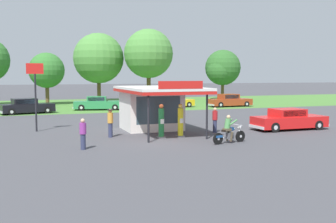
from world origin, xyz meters
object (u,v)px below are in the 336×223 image
motorcycle_with_rider (229,131)px  roadside_pole_sign (35,85)px  gas_pump_offside (180,122)px  bystander_strolling_foreground (215,119)px  featured_classic_sedan (289,120)px  parked_car_back_row_left (98,104)px  bystander_leaning_by_kiosk (83,133)px  gas_pump_nearside (161,123)px  parked_car_back_row_centre_left (230,101)px  parked_car_second_row_spare (27,107)px  bystander_standing_back_lot (110,122)px  parked_car_back_row_far_right (172,102)px

motorcycle_with_rider → roadside_pole_sign: 13.28m
gas_pump_offside → bystander_strolling_foreground: gas_pump_offside is taller
featured_classic_sedan → parked_car_back_row_left: size_ratio=0.96×
bystander_leaning_by_kiosk → roadside_pole_sign: roadside_pole_sign is taller
motorcycle_with_rider → bystander_leaning_by_kiosk: bearing=174.1°
gas_pump_nearside → parked_car_back_row_centre_left: (15.56, 20.05, -0.25)m
parked_car_second_row_spare → bystander_standing_back_lot: size_ratio=3.13×
gas_pump_nearside → parked_car_back_row_left: size_ratio=0.36×
gas_pump_nearside → bystander_strolling_foreground: gas_pump_nearside is taller
parked_car_back_row_left → bystander_leaning_by_kiosk: bearing=-101.8°
featured_classic_sedan → parked_car_back_row_centre_left: (5.99, 19.46, 0.02)m
parked_car_back_row_centre_left → roadside_pole_sign: size_ratio=1.20×
featured_classic_sedan → parked_car_back_row_far_right: size_ratio=0.97×
roadside_pole_sign → bystander_standing_back_lot: bearing=-45.2°
gas_pump_nearside → gas_pump_offside: size_ratio=1.01×
bystander_leaning_by_kiosk → bystander_standing_back_lot: bearing=58.8°
bystander_strolling_foreground → motorcycle_with_rider: bearing=-105.8°
parked_car_back_row_left → gas_pump_nearside: bearing=-89.6°
featured_classic_sedan → bystander_strolling_foreground: 5.50m
parked_car_second_row_spare → featured_classic_sedan: bearing=-47.1°
gas_pump_nearside → bystander_standing_back_lot: (-2.80, 1.36, -0.01)m
gas_pump_nearside → featured_classic_sedan: bearing=3.6°
parked_car_back_row_left → roadside_pole_sign: size_ratio=1.24×
featured_classic_sedan → bystander_standing_back_lot: size_ratio=3.11×
roadside_pole_sign → featured_classic_sedan: bearing=-16.7°
parked_car_second_row_spare → roadside_pole_sign: roadside_pole_sign is taller
parked_car_back_row_left → parked_car_back_row_far_right: 8.69m
featured_classic_sedan → roadside_pole_sign: (-16.53, 4.96, 2.46)m
gas_pump_nearside → bystander_leaning_by_kiosk: gas_pump_nearside is taller
featured_classic_sedan → parked_car_back_row_left: parked_car_back_row_left is taller
featured_classic_sedan → bystander_leaning_by_kiosk: size_ratio=3.41×
bystander_leaning_by_kiosk → parked_car_back_row_far_right: bearing=60.0°
parked_car_back_row_centre_left → gas_pump_nearside: bearing=-127.8°
gas_pump_offside → parked_car_back_row_left: bearing=93.8°
motorcycle_with_rider → featured_classic_sedan: motorcycle_with_rider is taller
bystander_standing_back_lot → gas_pump_nearside: bearing=-25.9°
bystander_strolling_foreground → bystander_standing_back_lot: bystander_standing_back_lot is taller
bystander_standing_back_lot → roadside_pole_sign: (-4.16, 4.19, 2.19)m
bystander_standing_back_lot → gas_pump_offside: bearing=-18.6°
parked_car_back_row_left → bystander_leaning_by_kiosk: bystander_leaning_by_kiosk is taller
featured_classic_sedan → bystander_leaning_by_kiosk: bearing=-169.4°
parked_car_back_row_centre_left → featured_classic_sedan: bearing=-107.1°
parked_car_back_row_centre_left → bystander_leaning_by_kiosk: 30.18m
featured_classic_sedan → bystander_standing_back_lot: (-12.37, 0.76, 0.27)m
gas_pump_nearside → bystander_strolling_foreground: (4.09, 1.06, -0.07)m
parked_car_back_row_centre_left → roadside_pole_sign: bearing=-147.2°
parked_car_back_row_centre_left → roadside_pole_sign: 26.89m
parked_car_second_row_spare → parked_car_back_row_centre_left: bearing=2.7°
featured_classic_sedan → parked_car_back_row_far_right: bearing=92.8°
parked_car_back_row_centre_left → bystander_strolling_foreground: (-11.47, -19.00, 0.18)m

